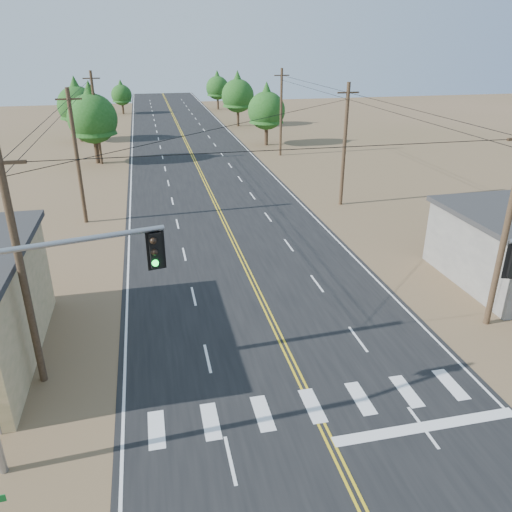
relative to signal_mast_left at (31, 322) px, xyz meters
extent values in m
cube|color=black|center=(9.32, 22.48, -5.31)|extent=(15.00, 200.00, 0.02)
cylinder|color=#4C3826|center=(-1.18, 4.48, -0.32)|extent=(0.30, 0.30, 10.00)
cylinder|color=#4C3826|center=(-1.18, 24.48, -0.32)|extent=(0.30, 0.30, 10.00)
cube|color=#4C3826|center=(-1.18, 24.48, 3.88)|extent=(1.80, 0.12, 0.12)
cylinder|color=#4C3826|center=(-1.18, 44.48, -0.32)|extent=(0.30, 0.30, 10.00)
cube|color=#4C3826|center=(-1.18, 44.48, 3.88)|extent=(1.80, 0.12, 0.12)
cylinder|color=#4C3826|center=(19.82, 4.48, -0.32)|extent=(0.30, 0.30, 10.00)
cylinder|color=#4C3826|center=(19.82, 24.48, -0.32)|extent=(0.30, 0.30, 10.00)
cube|color=#4C3826|center=(19.82, 24.48, 3.88)|extent=(1.80, 0.12, 0.12)
cylinder|color=#4C3826|center=(19.82, 44.48, -0.32)|extent=(0.30, 0.30, 10.00)
cube|color=#4C3826|center=(19.82, 44.48, 3.88)|extent=(1.80, 0.12, 0.12)
cylinder|color=gray|center=(1.24, 0.27, 2.38)|extent=(5.89, 1.41, 0.17)
cube|color=black|center=(3.85, 0.82, 1.68)|extent=(0.44, 0.40, 1.19)
sphere|color=black|center=(3.81, 0.63, 2.05)|extent=(0.22, 0.22, 0.22)
sphere|color=black|center=(3.81, 0.63, 1.68)|extent=(0.22, 0.22, 0.22)
sphere|color=#0CE533|center=(3.81, 0.63, 1.30)|extent=(0.22, 0.22, 0.22)
cylinder|color=#3F2D1E|center=(-1.63, 45.00, -3.69)|extent=(0.49, 0.49, 3.24)
cone|color=#1B4C15|center=(-1.63, 45.00, 0.81)|extent=(5.05, 5.05, 5.77)
sphere|color=#1B4C15|center=(-1.63, 45.00, -0.36)|extent=(5.41, 5.41, 5.41)
cylinder|color=#3F2D1E|center=(-4.68, 59.04, -3.76)|extent=(0.48, 0.48, 3.11)
cone|color=#1B4C15|center=(-4.68, 59.04, 0.56)|extent=(4.84, 4.84, 5.53)
sphere|color=#1B4C15|center=(-4.68, 59.04, -0.57)|extent=(5.18, 5.18, 5.18)
cylinder|color=#3F2D1E|center=(0.32, 85.61, -4.20)|extent=(0.41, 0.41, 2.23)
cone|color=#1B4C15|center=(0.32, 85.61, -1.10)|extent=(3.47, 3.47, 3.97)
sphere|color=#1B4C15|center=(0.32, 85.61, -1.91)|extent=(3.72, 3.72, 3.72)
cylinder|color=#3F2D1E|center=(19.63, 51.03, -3.86)|extent=(0.48, 0.48, 2.91)
cone|color=#1B4C15|center=(19.63, 51.03, 0.18)|extent=(4.53, 4.53, 5.18)
sphere|color=#1B4C15|center=(19.63, 51.03, -0.87)|extent=(4.85, 4.85, 4.85)
cylinder|color=#3F2D1E|center=(18.83, 67.15, -3.78)|extent=(0.43, 0.43, 3.08)
cone|color=#1B4C15|center=(18.83, 67.15, 0.50)|extent=(4.79, 4.79, 5.47)
sphere|color=#1B4C15|center=(18.83, 67.15, -0.61)|extent=(5.13, 5.13, 5.13)
cylinder|color=#3F2D1E|center=(18.67, 88.17, -3.98)|extent=(0.41, 0.41, 2.68)
cone|color=#1B4C15|center=(18.67, 88.17, -0.26)|extent=(4.16, 4.16, 4.76)
sphere|color=#1B4C15|center=(18.67, 88.17, -1.23)|extent=(4.46, 4.46, 4.46)
camera|label=1|loc=(3.82, -14.12, 7.86)|focal=35.00mm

